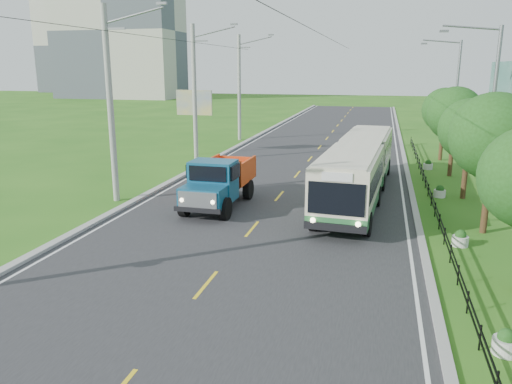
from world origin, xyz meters
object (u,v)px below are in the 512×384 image
at_px(tree_third, 494,141).
at_px(streetlight_mid, 489,108).
at_px(planter_mid, 440,192).
at_px(streetlight_far, 454,94).
at_px(planter_front, 506,343).
at_px(billboard_right, 500,94).
at_px(dump_truck, 219,179).
at_px(billboard_left, 194,107).
at_px(planter_near, 460,239).
at_px(bus, 359,165).
at_px(tree_back, 445,112).
at_px(pole_near, 111,105).
at_px(planter_far, 428,165).
at_px(pole_far, 240,87).
at_px(tree_fourth, 470,133).
at_px(pole_mid, 195,93).
at_px(tree_fifth, 455,117).

height_order(tree_third, streetlight_mid, streetlight_mid).
bearing_deg(planter_mid, streetlight_far, 81.70).
xyz_separation_m(planter_front, billboard_right, (3.70, 22.00, 5.06)).
bearing_deg(dump_truck, billboard_left, 116.00).
relative_size(planter_near, bus, 0.04).
bearing_deg(dump_truck, streetlight_mid, 20.94).
bearing_deg(tree_back, pole_near, -136.59).
relative_size(planter_near, planter_far, 1.00).
xyz_separation_m(pole_far, bus, (12.49, -20.21, -3.27)).
bearing_deg(tree_fourth, tree_third, -90.00).
xyz_separation_m(planter_near, bus, (-4.37, 6.79, 1.54)).
xyz_separation_m(pole_far, billboard_left, (-1.24, -9.00, -1.23)).
distance_m(streetlight_far, bus, 16.79).
bearing_deg(streetlight_mid, planter_mid, -180.00).
relative_size(planter_near, dump_truck, 0.11).
relative_size(pole_mid, planter_far, 14.93).
bearing_deg(streetlight_far, planter_mid, -98.30).
relative_size(pole_far, planter_front, 14.93).
distance_m(planter_front, planter_mid, 16.00).
bearing_deg(billboard_left, planter_far, -6.31).
xyz_separation_m(pole_mid, planter_near, (16.86, -15.00, -4.81)).
height_order(pole_far, planter_far, pole_far).
xyz_separation_m(planter_near, planter_far, (0.00, 16.00, 0.00)).
bearing_deg(tree_back, tree_fifth, -90.00).
relative_size(pole_mid, planter_mid, 14.93).
bearing_deg(tree_fifth, planter_near, -95.08).
height_order(tree_third, planter_front, tree_third).
bearing_deg(dump_truck, bus, 28.90).
xyz_separation_m(planter_mid, planter_far, (0.00, 8.00, 0.00)).
relative_size(pole_mid, tree_fourth, 1.85).
height_order(planter_mid, dump_truck, dump_truck).
bearing_deg(tree_fifth, billboard_right, -3.30).
height_order(pole_far, billboard_right, pole_far).
bearing_deg(pole_near, pole_far, 90.00).
bearing_deg(streetlight_mid, planter_far, 104.32).
bearing_deg(planter_mid, streetlight_mid, 0.00).
height_order(pole_far, dump_truck, pole_far).
bearing_deg(tree_third, billboard_left, 140.67).
distance_m(pole_near, planter_far, 21.83).
bearing_deg(planter_mid, planter_front, -90.00).
height_order(planter_near, planter_mid, same).
bearing_deg(tree_third, planter_front, -97.06).
bearing_deg(pole_near, planter_mid, 16.52).
relative_size(pole_near, streetlight_mid, 1.10).
xyz_separation_m(tree_fourth, billboard_right, (2.44, 5.86, 1.76)).
bearing_deg(streetlight_mid, bus, -169.34).
distance_m(planter_front, bus, 15.50).
xyz_separation_m(streetlight_mid, billboard_right, (1.66, 6.00, 0.44)).
bearing_deg(dump_truck, planter_front, -44.14).
bearing_deg(pole_far, pole_near, -90.00).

